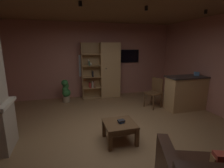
{
  "coord_description": "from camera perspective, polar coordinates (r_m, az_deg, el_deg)",
  "views": [
    {
      "loc": [
        -0.96,
        -3.14,
        1.89
      ],
      "look_at": [
        0.0,
        0.4,
        1.05
      ],
      "focal_mm": 26.68,
      "sensor_mm": 36.0,
      "label": 1
    }
  ],
  "objects": [
    {
      "name": "tissue_box",
      "position": [
        5.62,
        26.99,
        3.15
      ],
      "size": [
        0.16,
        0.16,
        0.11
      ],
      "primitive_type": "cube",
      "rotation": [
        0.0,
        0.0,
        -0.4
      ],
      "color": "#598CBF",
      "rests_on": "kitchen_bar_counter"
    },
    {
      "name": "wall_back",
      "position": [
        6.32,
        -6.45,
        7.98
      ],
      "size": [
        6.16,
        0.06,
        2.71
      ],
      "primitive_type": "cube",
      "color": "#AD7060",
      "rests_on": "ground"
    },
    {
      "name": "potted_floor_plant",
      "position": [
        5.93,
        -15.54,
        -2.32
      ],
      "size": [
        0.29,
        0.29,
        0.78
      ],
      "color": "#9E896B",
      "rests_on": "ground"
    },
    {
      "name": "track_light_spot_2",
      "position": [
        3.8,
        11.67,
        24.08
      ],
      "size": [
        0.07,
        0.07,
        0.09
      ],
      "primitive_type": "cylinder",
      "color": "black"
    },
    {
      "name": "table_book_0",
      "position": [
        3.39,
        3.11,
        -12.86
      ],
      "size": [
        0.12,
        0.12,
        0.03
      ],
      "primitive_type": "cube",
      "rotation": [
        0.0,
        0.0,
        0.21
      ],
      "color": "#2D4C8C",
      "rests_on": "coffee_table"
    },
    {
      "name": "window_pane_back",
      "position": [
        6.27,
        -8.7,
        6.22
      ],
      "size": [
        0.56,
        0.01,
        0.8
      ],
      "primitive_type": "cube",
      "color": "white"
    },
    {
      "name": "table_book_1",
      "position": [
        3.38,
        3.18,
        -12.42
      ],
      "size": [
        0.15,
        0.13,
        0.03
      ],
      "primitive_type": "cube",
      "rotation": [
        0.0,
        0.0,
        0.2
      ],
      "color": "black",
      "rests_on": "coffee_table"
    },
    {
      "name": "coffee_table",
      "position": [
        3.43,
        2.62,
        -14.38
      ],
      "size": [
        0.61,
        0.6,
        0.4
      ],
      "color": "brown",
      "rests_on": "ground"
    },
    {
      "name": "wall_mounted_tv",
      "position": [
        6.59,
        5.51,
        9.5
      ],
      "size": [
        0.88,
        0.06,
        0.49
      ],
      "color": "black"
    },
    {
      "name": "kitchen_bar_counter",
      "position": [
        5.57,
        24.86,
        -2.65
      ],
      "size": [
        1.44,
        0.58,
        1.02
      ],
      "color": "tan",
      "rests_on": "ground"
    },
    {
      "name": "dining_chair",
      "position": [
        5.37,
        14.48,
        -2.18
      ],
      "size": [
        0.55,
        0.55,
        0.92
      ],
      "color": "brown",
      "rests_on": "ground"
    },
    {
      "name": "track_light_spot_1",
      "position": [
        3.43,
        -10.81,
        25.37
      ],
      "size": [
        0.07,
        0.07,
        0.09
      ],
      "primitive_type": "cylinder",
      "color": "black"
    },
    {
      "name": "floor",
      "position": [
        3.79,
        1.66,
        -17.18
      ],
      "size": [
        6.04,
        6.11,
        0.02
      ],
      "primitive_type": "cube",
      "color": "olive",
      "rests_on": "ground"
    },
    {
      "name": "track_light_spot_3",
      "position": [
        4.6,
        29.45,
        20.75
      ],
      "size": [
        0.07,
        0.07,
        0.09
      ],
      "primitive_type": "cylinder",
      "color": "black"
    },
    {
      "name": "bookshelf_cabinet",
      "position": [
        6.18,
        -1.66,
        4.57
      ],
      "size": [
        1.4,
        0.41,
        2.01
      ],
      "color": "tan",
      "rests_on": "ground"
    }
  ]
}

